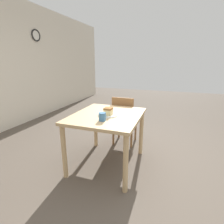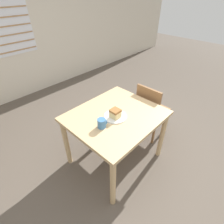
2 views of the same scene
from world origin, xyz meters
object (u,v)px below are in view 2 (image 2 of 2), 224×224
Objects in this scene: dining_table_near at (116,122)px; cake_slice at (115,113)px; coffee_mug at (102,123)px; plate at (115,116)px; chair_near_window at (151,110)px.

cake_slice is (-0.05, -0.04, 0.16)m from dining_table_near.
cake_slice reaches higher than coffee_mug.
plate is 0.23m from coffee_mug.
chair_near_window reaches higher than coffee_mug.
chair_near_window is at bearing -0.75° from cake_slice.
coffee_mug is (-0.25, -0.04, 0.15)m from dining_table_near.
plate is at bearing 88.30° from chair_near_window.
dining_table_near is 0.30m from coffee_mug.
cake_slice reaches higher than dining_table_near.
coffee_mug is at bearing -175.88° from plate.
chair_near_window reaches higher than dining_table_near.
plate is 0.06m from cake_slice.
chair_near_window is 0.82m from cake_slice.
coffee_mug reaches higher than dining_table_near.
cake_slice is at bearing -137.13° from plate.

